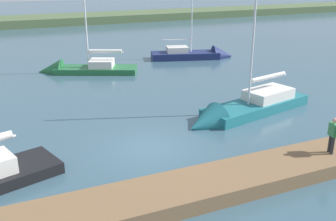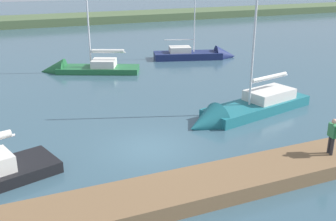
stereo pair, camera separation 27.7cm
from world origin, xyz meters
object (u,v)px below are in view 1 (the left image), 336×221
object	(u,v)px
person_on_dock	(333,133)
sailboat_behind_pier	(79,71)
sailboat_mid_channel	(198,56)
sailboat_far_right	(242,112)

from	to	relation	value
person_on_dock	sailboat_behind_pier	bearing A→B (deg)	118.67
sailboat_mid_channel	person_on_dock	distance (m)	22.48
sailboat_far_right	sailboat_behind_pier	distance (m)	15.58
sailboat_mid_channel	person_on_dock	world-z (taller)	sailboat_mid_channel
sailboat_far_right	person_on_dock	bearing A→B (deg)	76.37
sailboat_mid_channel	sailboat_behind_pier	xyz separation A→B (m)	(11.64, 0.88, -0.07)
sailboat_far_right	sailboat_mid_channel	bearing A→B (deg)	-121.63
sailboat_mid_channel	sailboat_behind_pier	world-z (taller)	sailboat_behind_pier
sailboat_far_right	person_on_dock	size ratio (longest dim) A/B	6.36
sailboat_behind_pier	sailboat_mid_channel	bearing A→B (deg)	-151.39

